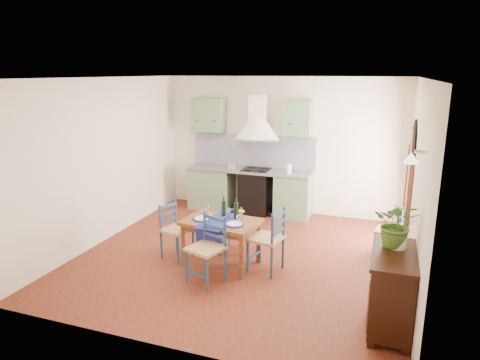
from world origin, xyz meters
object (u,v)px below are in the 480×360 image
dining_table (221,226)px  chair_near (207,248)px  sideboard (391,288)px  potted_plant (397,224)px

dining_table → chair_near: 0.60m
dining_table → sideboard: (2.46, -0.94, -0.12)m
dining_table → chair_near: dining_table is taller
sideboard → potted_plant: size_ratio=1.92×
dining_table → potted_plant: (2.46, -0.75, 0.58)m
sideboard → potted_plant: (0.00, 0.18, 0.70)m
dining_table → sideboard: bearing=-20.9°
dining_table → potted_plant: 2.64m
potted_plant → dining_table: bearing=163.0°
sideboard → potted_plant: bearing=89.2°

